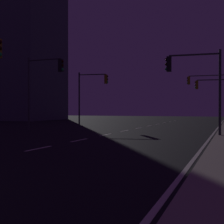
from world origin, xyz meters
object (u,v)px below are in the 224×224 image
Objects in this scene: traffic_light_mid_left at (209,88)px; traffic_light_near_right at (195,76)px; traffic_light_far_right at (213,91)px; traffic_light_far_left at (91,88)px; traffic_light_overhead_east at (43,79)px.

traffic_light_mid_left reaches higher than traffic_light_near_right.
traffic_light_mid_left is 2.36m from traffic_light_far_right.
traffic_light_mid_left is at bearing 91.24° from traffic_light_near_right.
traffic_light_far_left is at bearing 137.29° from traffic_light_near_right.
traffic_light_overhead_east is at bearing -87.93° from traffic_light_far_left.
traffic_light_far_left is 10.01m from traffic_light_overhead_east.
traffic_light_mid_left reaches higher than traffic_light_far_right.
traffic_light_far_left reaches higher than traffic_light_far_right.
traffic_light_far_right is 0.87× the size of traffic_light_overhead_east.
traffic_light_far_right is (0.61, -2.21, -0.53)m from traffic_light_mid_left.
traffic_light_near_right is 16.77m from traffic_light_far_right.
traffic_light_mid_left is 1.11× the size of traffic_light_near_right.
traffic_light_near_right is at bearing -88.76° from traffic_light_mid_left.
traffic_light_far_left is 16.22m from traffic_light_near_right.
traffic_light_far_right is at bearing -74.72° from traffic_light_mid_left.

